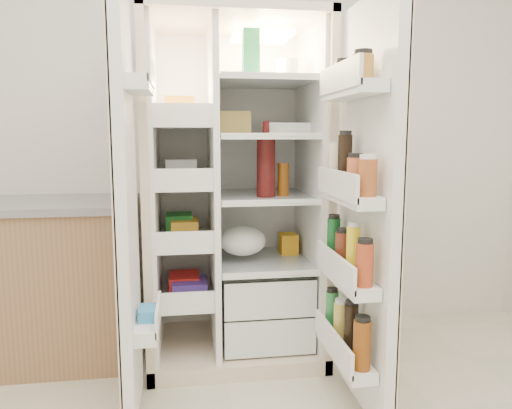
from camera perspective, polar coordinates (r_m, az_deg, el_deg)
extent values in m
cube|color=silver|center=(2.98, -4.90, 10.90)|extent=(4.00, 0.02, 2.70)
cube|color=beige|center=(2.92, -3.29, 2.14)|extent=(0.92, 0.04, 1.80)
cube|color=beige|center=(2.59, -12.34, 1.21)|extent=(0.04, 0.70, 1.80)
cube|color=beige|center=(2.68, 6.79, 1.56)|extent=(0.04, 0.70, 1.80)
cube|color=beige|center=(2.65, -2.74, 20.70)|extent=(0.92, 0.70, 0.04)
cube|color=beige|center=(2.83, -2.50, -16.17)|extent=(0.92, 0.70, 0.08)
cube|color=white|center=(2.89, -3.24, 2.48)|extent=(0.84, 0.02, 1.68)
cube|color=white|center=(2.59, -11.69, 1.66)|extent=(0.02, 0.62, 1.68)
cube|color=white|center=(2.67, 6.17, 1.98)|extent=(0.02, 0.62, 1.68)
cube|color=white|center=(2.59, -5.04, 1.80)|extent=(0.03, 0.62, 1.68)
cube|color=white|center=(2.77, 0.80, -13.42)|extent=(0.47, 0.52, 0.19)
cube|color=white|center=(2.71, 0.81, -9.47)|extent=(0.47, 0.52, 0.19)
cube|color=#FFD18C|center=(2.70, 0.61, 19.14)|extent=(0.30, 0.30, 0.02)
cube|color=white|center=(2.70, -8.22, -10.36)|extent=(0.28, 0.58, 0.02)
cube|color=white|center=(2.62, -8.35, -4.13)|extent=(0.28, 0.58, 0.02)
cube|color=white|center=(2.58, -8.49, 2.40)|extent=(0.28, 0.58, 0.02)
cube|color=white|center=(2.57, -8.63, 9.07)|extent=(0.28, 0.58, 0.02)
cube|color=silver|center=(2.69, 0.75, -6.60)|extent=(0.49, 0.58, 0.01)
cube|color=silver|center=(2.62, 0.76, 1.03)|extent=(0.49, 0.58, 0.01)
cube|color=silver|center=(2.60, 0.78, 8.05)|extent=(0.49, 0.58, 0.02)
cube|color=silver|center=(2.62, 0.79, 14.19)|extent=(0.49, 0.58, 0.02)
cube|color=red|center=(2.69, -8.25, -9.15)|extent=(0.16, 0.20, 0.10)
cube|color=#227E2F|center=(2.61, -8.39, -2.63)|extent=(0.14, 0.18, 0.12)
cube|color=white|center=(2.58, -8.51, 3.39)|extent=(0.20, 0.22, 0.07)
cube|color=#FFAA2A|center=(2.57, -8.67, 10.86)|extent=(0.15, 0.16, 0.14)
cube|color=#4C3092|center=(2.69, -8.25, -9.25)|extent=(0.18, 0.20, 0.09)
cube|color=gold|center=(2.61, -8.38, -2.85)|extent=(0.14, 0.18, 0.10)
cube|color=silver|center=(2.57, -8.52, 3.95)|extent=(0.16, 0.16, 0.12)
sphere|color=orange|center=(2.71, -1.62, -15.35)|extent=(0.07, 0.07, 0.07)
sphere|color=orange|center=(2.75, 0.20, -14.92)|extent=(0.07, 0.07, 0.07)
sphere|color=orange|center=(2.73, 2.48, -15.11)|extent=(0.07, 0.07, 0.07)
sphere|color=orange|center=(2.84, -0.94, -14.19)|extent=(0.07, 0.07, 0.07)
sphere|color=orange|center=(2.84, 1.18, -14.22)|extent=(0.07, 0.07, 0.07)
ellipsoid|color=#316722|center=(2.72, 0.74, -9.05)|extent=(0.26, 0.24, 0.11)
cylinder|color=#480F0F|center=(2.51, 1.18, 4.33)|extent=(0.10, 0.10, 0.30)
cylinder|color=brown|center=(2.56, 3.21, 2.98)|extent=(0.06, 0.06, 0.17)
cube|color=#2B9F5F|center=(2.51, -0.62, 17.33)|extent=(0.08, 0.08, 0.23)
cylinder|color=silver|center=(2.61, 3.69, 15.51)|extent=(0.12, 0.12, 0.10)
cylinder|color=#AB6E27|center=(2.66, -0.14, 15.14)|extent=(0.06, 0.06, 0.08)
cube|color=white|center=(2.61, 3.93, 8.88)|extent=(0.25, 0.10, 0.06)
cube|color=olive|center=(2.54, -2.94, 9.54)|extent=(0.19, 0.11, 0.12)
ellipsoid|color=white|center=(2.62, -1.57, -5.01)|extent=(0.25, 0.23, 0.16)
cube|color=#FFAB1A|center=(2.81, 3.81, -4.61)|extent=(0.10, 0.12, 0.12)
cube|color=white|center=(2.05, -14.98, -0.63)|extent=(0.05, 0.40, 1.72)
cube|color=beige|center=(2.06, -15.68, -0.64)|extent=(0.01, 0.40, 1.72)
cube|color=white|center=(2.18, -12.61, -13.72)|extent=(0.09, 0.32, 0.06)
cube|color=white|center=(2.03, -13.49, 13.48)|extent=(0.09, 0.32, 0.06)
cube|color=#338CCC|center=(2.16, -12.63, -12.99)|extent=(0.07, 0.12, 0.10)
cube|color=white|center=(2.10, 13.01, -0.38)|extent=(0.05, 0.58, 1.72)
cube|color=beige|center=(2.11, 13.64, -0.37)|extent=(0.01, 0.58, 1.72)
cube|color=white|center=(2.25, 10.37, -16.78)|extent=(0.11, 0.50, 0.05)
cube|color=white|center=(2.13, 10.60, -8.44)|extent=(0.11, 0.50, 0.05)
cube|color=white|center=(2.06, 10.85, 0.94)|extent=(0.11, 0.50, 0.05)
cube|color=white|center=(2.05, 11.17, 12.94)|extent=(0.11, 0.50, 0.05)
cylinder|color=brown|center=(2.03, 12.36, -15.84)|extent=(0.07, 0.07, 0.20)
cylinder|color=black|center=(2.14, 11.09, -14.24)|extent=(0.06, 0.06, 0.22)
cylinder|color=gold|center=(2.26, 9.94, -13.51)|extent=(0.06, 0.06, 0.18)
cylinder|color=#2A7F3C|center=(2.37, 8.92, -12.29)|extent=(0.06, 0.06, 0.19)
cylinder|color=#A73C1B|center=(1.92, 12.65, -6.92)|extent=(0.07, 0.07, 0.17)
cylinder|color=yellow|center=(2.03, 11.34, -5.47)|extent=(0.06, 0.06, 0.21)
cylinder|color=maroon|center=(2.16, 10.15, -5.33)|extent=(0.07, 0.07, 0.16)
cylinder|color=#125322|center=(2.27, 9.11, -4.11)|extent=(0.06, 0.06, 0.20)
cylinder|color=#984A21|center=(1.86, 12.97, 3.08)|extent=(0.07, 0.07, 0.14)
cylinder|color=#C15C31|center=(1.98, 11.59, 3.41)|extent=(0.07, 0.07, 0.14)
cylinder|color=black|center=(2.10, 10.41, 4.92)|extent=(0.06, 0.06, 0.23)
cylinder|color=#F0E1C5|center=(2.23, 9.31, 4.47)|extent=(0.06, 0.06, 0.18)
cylinder|color=#A86E2A|center=(1.95, 12.47, 15.39)|extent=(0.08, 0.08, 0.10)
cylinder|color=brown|center=(2.15, 10.30, 14.72)|extent=(0.08, 0.08, 0.10)
cube|color=olive|center=(2.90, -25.75, -8.51)|extent=(1.15, 0.59, 0.82)
cube|color=gray|center=(2.82, -26.28, -0.05)|extent=(1.19, 0.63, 0.04)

